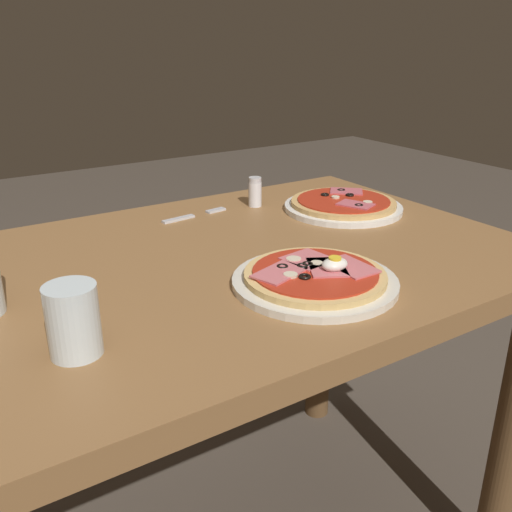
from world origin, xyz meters
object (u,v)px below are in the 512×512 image
(pizza_foreground, at_px, (315,278))
(salt_shaker, at_px, (255,192))
(dining_table, at_px, (193,325))
(pizza_across_left, at_px, (343,205))
(water_glass_far, at_px, (74,325))
(fork, at_px, (190,216))

(pizza_foreground, height_order, salt_shaker, salt_shaker)
(dining_table, height_order, pizza_across_left, pizza_across_left)
(water_glass_far, bearing_deg, pizza_across_left, 22.78)
(pizza_across_left, bearing_deg, water_glass_far, -157.22)
(pizza_foreground, height_order, water_glass_far, water_glass_far)
(dining_table, bearing_deg, fork, 63.55)
(pizza_foreground, bearing_deg, pizza_across_left, 43.08)
(dining_table, distance_m, pizza_across_left, 0.46)
(pizza_across_left, bearing_deg, salt_shaker, 137.95)
(pizza_across_left, xyz_separation_m, salt_shaker, (-0.15, 0.13, 0.02))
(dining_table, xyz_separation_m, pizza_foreground, (0.13, -0.18, 0.13))
(pizza_across_left, bearing_deg, dining_table, -166.82)
(pizza_foreground, bearing_deg, fork, 91.30)
(dining_table, bearing_deg, pizza_foreground, -55.00)
(pizza_foreground, xyz_separation_m, fork, (-0.01, 0.42, -0.01))
(pizza_across_left, bearing_deg, pizza_foreground, -136.92)
(dining_table, distance_m, fork, 0.29)
(dining_table, relative_size, pizza_foreground, 4.72)
(pizza_across_left, distance_m, fork, 0.34)
(pizza_across_left, distance_m, water_glass_far, 0.74)
(dining_table, relative_size, fork, 7.78)
(water_glass_far, bearing_deg, fork, 49.14)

